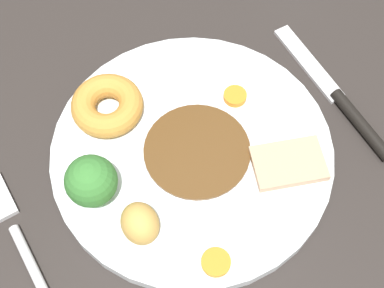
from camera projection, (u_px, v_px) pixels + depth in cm
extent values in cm
cube|color=#2B2623|center=(168.00, 152.00, 56.10)|extent=(120.00, 84.00, 3.60)
cylinder|color=white|center=(192.00, 153.00, 53.23)|extent=(26.60, 26.60, 1.40)
cylinder|color=#563819|center=(197.00, 151.00, 52.37)|extent=(10.02, 10.02, 0.30)
cube|color=tan|center=(289.00, 163.00, 51.45)|extent=(7.72, 6.56, 0.80)
torus|color=#C68938|center=(107.00, 105.00, 53.54)|extent=(6.94, 6.94, 2.35)
ellipsoid|color=tan|center=(140.00, 223.00, 47.23)|extent=(3.57, 4.07, 3.51)
cylinder|color=orange|center=(237.00, 99.00, 54.91)|extent=(2.28, 2.28, 0.64)
cylinder|color=orange|center=(216.00, 262.00, 47.18)|extent=(2.53, 2.53, 0.47)
cylinder|color=#8CB766|center=(95.00, 192.00, 49.86)|extent=(1.76, 1.76, 1.24)
sphere|color=#387A33|center=(91.00, 181.00, 47.90)|extent=(4.60, 4.60, 4.60)
cylinder|color=silver|center=(35.00, 273.00, 47.95)|extent=(1.18, 9.52, 0.90)
cylinder|color=black|center=(361.00, 124.00, 54.83)|extent=(1.71, 8.56, 1.20)
cube|color=silver|center=(307.00, 62.00, 58.94)|extent=(2.33, 10.58, 0.40)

